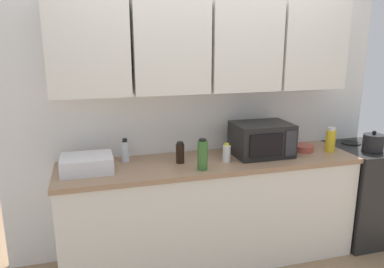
{
  "coord_description": "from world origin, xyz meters",
  "views": [
    {
      "loc": [
        -0.94,
        -3.04,
        1.85
      ],
      "look_at": [
        -0.15,
        -0.25,
        1.12
      ],
      "focal_mm": 34.53,
      "sensor_mm": 36.0,
      "label": 1
    }
  ],
  "objects_px": {
    "bottle_green_oil": "(203,155)",
    "bottle_soy_dark": "(180,153)",
    "bottle_white_jar": "(227,153)",
    "microwave": "(262,139)",
    "bottle_clear_tall": "(125,151)",
    "bowl_ceramic_small": "(303,148)",
    "bottle_yellow_mustard": "(331,140)",
    "dish_rack": "(87,164)",
    "kettle": "(373,142)",
    "stove_range": "(371,191)"
  },
  "relations": [
    {
      "from": "bottle_green_oil",
      "to": "bottle_soy_dark",
      "type": "distance_m",
      "value": 0.24
    },
    {
      "from": "bottle_soy_dark",
      "to": "bottle_white_jar",
      "type": "bearing_deg",
      "value": -10.05
    },
    {
      "from": "microwave",
      "to": "bottle_green_oil",
      "type": "height_order",
      "value": "microwave"
    },
    {
      "from": "bottle_white_jar",
      "to": "bottle_green_oil",
      "type": "xyz_separation_m",
      "value": [
        -0.25,
        -0.14,
        0.05
      ]
    },
    {
      "from": "bottle_clear_tall",
      "to": "microwave",
      "type": "bearing_deg",
      "value": -6.82
    },
    {
      "from": "bottle_clear_tall",
      "to": "bowl_ceramic_small",
      "type": "distance_m",
      "value": 1.56
    },
    {
      "from": "bowl_ceramic_small",
      "to": "bottle_yellow_mustard",
      "type": "bearing_deg",
      "value": -21.53
    },
    {
      "from": "bottle_green_oil",
      "to": "bottle_yellow_mustard",
      "type": "bearing_deg",
      "value": 6.97
    },
    {
      "from": "bottle_yellow_mustard",
      "to": "bottle_green_oil",
      "type": "bearing_deg",
      "value": -173.03
    },
    {
      "from": "bottle_clear_tall",
      "to": "bowl_ceramic_small",
      "type": "bearing_deg",
      "value": -4.42
    },
    {
      "from": "microwave",
      "to": "bottle_green_oil",
      "type": "xyz_separation_m",
      "value": [
        -0.6,
        -0.22,
        -0.02
      ]
    },
    {
      "from": "bottle_green_oil",
      "to": "bowl_ceramic_small",
      "type": "relative_size",
      "value": 1.3
    },
    {
      "from": "dish_rack",
      "to": "kettle",
      "type": "bearing_deg",
      "value": -3.76
    },
    {
      "from": "kettle",
      "to": "microwave",
      "type": "height_order",
      "value": "microwave"
    },
    {
      "from": "microwave",
      "to": "dish_rack",
      "type": "xyz_separation_m",
      "value": [
        -1.44,
        -0.02,
        -0.08
      ]
    },
    {
      "from": "stove_range",
      "to": "kettle",
      "type": "xyz_separation_m",
      "value": [
        -0.17,
        -0.14,
        0.53
      ]
    },
    {
      "from": "bottle_green_oil",
      "to": "bottle_yellow_mustard",
      "type": "relative_size",
      "value": 1.1
    },
    {
      "from": "stove_range",
      "to": "dish_rack",
      "type": "relative_size",
      "value": 2.4
    },
    {
      "from": "bottle_green_oil",
      "to": "bottle_soy_dark",
      "type": "height_order",
      "value": "bottle_green_oil"
    },
    {
      "from": "bottle_yellow_mustard",
      "to": "bowl_ceramic_small",
      "type": "distance_m",
      "value": 0.25
    },
    {
      "from": "bottle_green_oil",
      "to": "kettle",
      "type": "bearing_deg",
      "value": 1.5
    },
    {
      "from": "bottle_white_jar",
      "to": "bottle_soy_dark",
      "type": "distance_m",
      "value": 0.38
    },
    {
      "from": "dish_rack",
      "to": "bottle_clear_tall",
      "type": "distance_m",
      "value": 0.34
    },
    {
      "from": "bottle_white_jar",
      "to": "bottle_clear_tall",
      "type": "height_order",
      "value": "bottle_clear_tall"
    },
    {
      "from": "microwave",
      "to": "bowl_ceramic_small",
      "type": "xyz_separation_m",
      "value": [
        0.42,
        0.02,
        -0.11
      ]
    },
    {
      "from": "microwave",
      "to": "bottle_yellow_mustard",
      "type": "height_order",
      "value": "microwave"
    },
    {
      "from": "bottle_white_jar",
      "to": "dish_rack",
      "type": "bearing_deg",
      "value": 176.56
    },
    {
      "from": "bottle_white_jar",
      "to": "bowl_ceramic_small",
      "type": "xyz_separation_m",
      "value": [
        0.77,
        0.1,
        -0.04
      ]
    },
    {
      "from": "stove_range",
      "to": "bottle_green_oil",
      "type": "bearing_deg",
      "value": -174.1
    },
    {
      "from": "stove_range",
      "to": "bottle_yellow_mustard",
      "type": "relative_size",
      "value": 4.14
    },
    {
      "from": "kettle",
      "to": "bottle_green_oil",
      "type": "distance_m",
      "value": 1.59
    },
    {
      "from": "stove_range",
      "to": "bottle_clear_tall",
      "type": "distance_m",
      "value": 2.37
    },
    {
      "from": "dish_rack",
      "to": "bottle_soy_dark",
      "type": "bearing_deg",
      "value": 0.02
    },
    {
      "from": "microwave",
      "to": "bottle_clear_tall",
      "type": "relative_size",
      "value": 2.49
    },
    {
      "from": "microwave",
      "to": "bottle_white_jar",
      "type": "distance_m",
      "value": 0.37
    },
    {
      "from": "bottle_clear_tall",
      "to": "bottle_soy_dark",
      "type": "height_order",
      "value": "bottle_clear_tall"
    },
    {
      "from": "bottle_soy_dark",
      "to": "bowl_ceramic_small",
      "type": "distance_m",
      "value": 1.14
    },
    {
      "from": "bottle_green_oil",
      "to": "bottle_soy_dark",
      "type": "relative_size",
      "value": 1.4
    },
    {
      "from": "dish_rack",
      "to": "bottle_soy_dark",
      "type": "distance_m",
      "value": 0.72
    },
    {
      "from": "kettle",
      "to": "bottle_yellow_mustard",
      "type": "bearing_deg",
      "value": 163.13
    },
    {
      "from": "stove_range",
      "to": "dish_rack",
      "type": "height_order",
      "value": "dish_rack"
    },
    {
      "from": "microwave",
      "to": "bottle_green_oil",
      "type": "distance_m",
      "value": 0.64
    },
    {
      "from": "dish_rack",
      "to": "bowl_ceramic_small",
      "type": "bearing_deg",
      "value": 1.05
    },
    {
      "from": "stove_range",
      "to": "microwave",
      "type": "xyz_separation_m",
      "value": [
        -1.16,
        0.04,
        0.59
      ]
    },
    {
      "from": "kettle",
      "to": "bottle_soy_dark",
      "type": "xyz_separation_m",
      "value": [
        -1.71,
        0.16,
        -0.0
      ]
    },
    {
      "from": "bowl_ceramic_small",
      "to": "bottle_green_oil",
      "type": "bearing_deg",
      "value": -166.91
    },
    {
      "from": "bottle_green_oil",
      "to": "bowl_ceramic_small",
      "type": "distance_m",
      "value": 1.04
    },
    {
      "from": "stove_range",
      "to": "bottle_yellow_mustard",
      "type": "height_order",
      "value": "bottle_yellow_mustard"
    },
    {
      "from": "stove_range",
      "to": "kettle",
      "type": "relative_size",
      "value": 5.04
    },
    {
      "from": "bottle_green_oil",
      "to": "bowl_ceramic_small",
      "type": "xyz_separation_m",
      "value": [
        1.01,
        0.24,
        -0.09
      ]
    }
  ]
}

